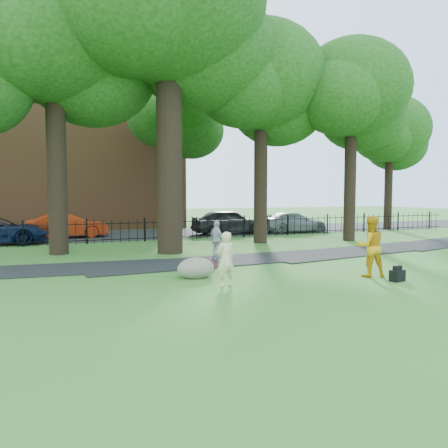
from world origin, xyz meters
name	(u,v)px	position (x,y,z in m)	size (l,w,h in m)	color
ground	(237,283)	(0.00, 0.00, 0.00)	(120.00, 120.00, 0.00)	#317027
footpath	(218,262)	(1.00, 3.90, 0.00)	(36.00, 2.60, 0.03)	black
street	(130,235)	(0.00, 16.00, 0.00)	(80.00, 7.00, 0.02)	black
iron_fence	(145,230)	(0.00, 12.00, 0.60)	(44.00, 0.04, 1.20)	black
brick_building	(55,148)	(-4.00, 24.00, 6.00)	(18.00, 8.00, 12.00)	brown
big_tree	(171,16)	(0.13, 7.09, 10.14)	(10.08, 8.61, 14.37)	black
tree_row	(171,72)	(0.52, 8.40, 8.15)	(26.82, 7.96, 12.42)	black
woman	(226,259)	(-0.50, -0.32, 0.77)	(0.56, 0.37, 1.54)	beige
man	(370,246)	(4.24, -0.73, 0.95)	(0.92, 0.72, 1.90)	orange
pedestrian	(217,239)	(1.31, 4.81, 0.75)	(0.88, 0.37, 1.50)	#B4B5BA
boulder	(196,267)	(-0.83, 1.24, 0.34)	(1.17, 0.88, 0.68)	#6C675A
backpack	(397,276)	(4.48, -1.63, 0.17)	(0.45, 0.28, 0.33)	black
red_bag	(208,266)	(0.00, 2.37, 0.14)	(0.40, 0.25, 0.27)	maroon
red_sedan	(67,226)	(-3.76, 15.50, 0.73)	(1.56, 4.46, 1.47)	maroon
grey_car	(229,222)	(5.86, 14.00, 0.80)	(1.90, 4.71, 1.61)	black
silver_car	(294,222)	(10.38, 13.50, 0.67)	(1.87, 4.61, 1.34)	gray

